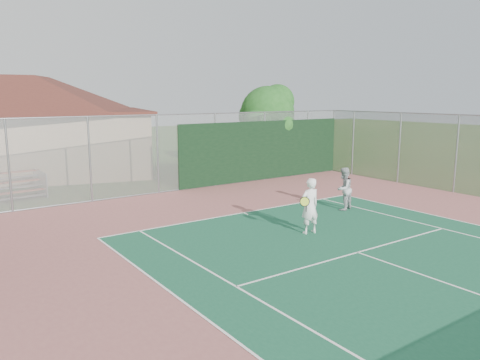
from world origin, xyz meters
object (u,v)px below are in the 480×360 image
tree (269,115)px  bleachers (6,186)px  player_grey_back (344,189)px  player_white_front (310,206)px  clubhouse (14,115)px

tree → bleachers: bearing=175.3°
tree → player_grey_back: size_ratio=3.05×
player_white_front → player_grey_back: 3.59m
player_white_front → clubhouse: bearing=-67.7°
clubhouse → tree: size_ratio=3.41×
clubhouse → tree: bearing=-18.9°
clubhouse → player_white_front: size_ratio=9.52×
bleachers → player_white_front: (6.94, -11.10, 0.32)m
tree → player_grey_back: (-3.07, -8.46, -2.44)m
bleachers → tree: 13.56m
clubhouse → bleachers: bearing=-88.8°
clubhouse → player_white_front: bearing=-58.4°
tree → player_grey_back: 9.33m
player_white_front → player_grey_back: bearing=-148.6°
player_white_front → player_grey_back: size_ratio=1.09×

